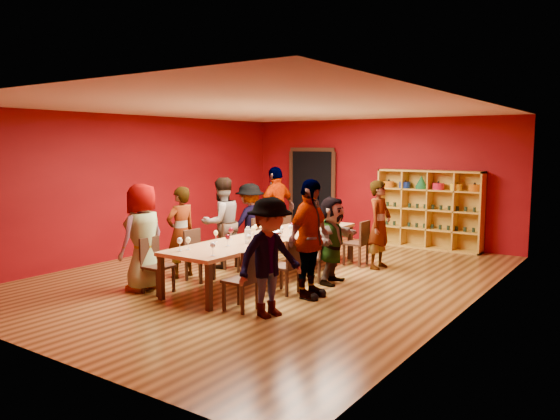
% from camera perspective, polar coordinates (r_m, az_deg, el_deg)
% --- Properties ---
extents(room_shell, '(7.10, 9.10, 3.04)m').
position_cam_1_polar(room_shell, '(9.71, -1.07, 1.68)').
color(room_shell, brown).
rests_on(room_shell, ground).
extents(tasting_table, '(1.10, 4.50, 0.75)m').
position_cam_1_polar(tasting_table, '(9.81, -1.06, -2.98)').
color(tasting_table, tan).
rests_on(tasting_table, ground).
extents(doorway, '(1.40, 0.17, 2.30)m').
position_cam_1_polar(doorway, '(14.42, 3.47, 1.84)').
color(doorway, black).
rests_on(doorway, ground).
extents(shelving_unit, '(2.40, 0.40, 1.80)m').
position_cam_1_polar(shelving_unit, '(12.96, 15.35, 0.43)').
color(shelving_unit, gold).
rests_on(shelving_unit, ground).
extents(chair_person_left_0, '(0.42, 0.42, 0.89)m').
position_cam_1_polar(chair_person_left_0, '(9.04, -12.99, -5.31)').
color(chair_person_left_0, black).
rests_on(chair_person_left_0, ground).
extents(person_left_0, '(0.51, 0.88, 1.75)m').
position_cam_1_polar(person_left_0, '(9.16, -14.14, -2.77)').
color(person_left_0, '#6194C9').
rests_on(person_left_0, ground).
extents(chair_person_left_1, '(0.42, 0.42, 0.89)m').
position_cam_1_polar(chair_person_left_1, '(9.71, -8.69, -4.38)').
color(chair_person_left_1, black).
rests_on(chair_person_left_1, ground).
extents(person_left_1, '(0.51, 0.64, 1.64)m').
position_cam_1_polar(person_left_1, '(9.92, -10.31, -2.29)').
color(person_left_1, '#525258').
rests_on(person_left_1, ground).
extents(chair_person_left_2, '(0.42, 0.42, 0.89)m').
position_cam_1_polar(chair_person_left_2, '(10.46, -4.84, -3.52)').
color(chair_person_left_2, black).
rests_on(chair_person_left_2, ground).
extents(person_left_2, '(0.70, 0.95, 1.75)m').
position_cam_1_polar(person_left_2, '(10.60, -6.12, -1.33)').
color(person_left_2, '#5C7EBF').
rests_on(person_left_2, ground).
extents(chair_person_left_3, '(0.42, 0.42, 0.89)m').
position_cam_1_polar(chair_person_left_3, '(11.17, -1.86, -2.84)').
color(chair_person_left_3, black).
rests_on(chair_person_left_3, ground).
extents(person_left_3, '(0.60, 1.08, 1.58)m').
position_cam_1_polar(person_left_3, '(11.31, -3.17, -1.21)').
color(person_left_3, silver).
rests_on(person_left_3, ground).
extents(chair_person_left_4, '(0.42, 0.42, 0.89)m').
position_cam_1_polar(chair_person_left_4, '(11.97, 1.00, -2.19)').
color(chair_person_left_4, black).
rests_on(chair_person_left_4, ground).
extents(person_left_4, '(0.64, 1.16, 1.90)m').
position_cam_1_polar(person_left_4, '(12.11, -0.37, 0.08)').
color(person_left_4, '#D58F93').
rests_on(person_left_4, ground).
extents(chair_person_right_0, '(0.42, 0.42, 0.89)m').
position_cam_1_polar(chair_person_right_0, '(7.86, -3.69, -6.99)').
color(chair_person_right_0, black).
rests_on(chair_person_right_0, ground).
extents(person_right_0, '(0.70, 1.15, 1.66)m').
position_cam_1_polar(person_right_0, '(7.52, -1.08, -4.98)').
color(person_right_0, '#121832').
rests_on(person_right_0, ground).
extents(chair_person_right_1, '(0.42, 0.42, 0.89)m').
position_cam_1_polar(chair_person_right_1, '(8.73, 0.86, -5.58)').
color(chair_person_right_1, black).
rests_on(chair_person_right_1, ground).
extents(person_right_1, '(0.53, 1.10, 1.85)m').
position_cam_1_polar(person_right_1, '(8.43, 3.09, -3.04)').
color(person_right_1, '#5B82BB').
rests_on(person_right_1, ground).
extents(chair_person_right_2, '(0.42, 0.42, 0.89)m').
position_cam_1_polar(chair_person_right_2, '(9.54, 4.18, -4.52)').
color(chair_person_right_2, black).
rests_on(chair_person_right_2, ground).
extents(person_right_2, '(0.57, 1.43, 1.50)m').
position_cam_1_polar(person_right_2, '(9.38, 5.47, -3.16)').
color(person_right_2, pink).
rests_on(person_right_2, ground).
extents(chair_person_right_4, '(0.42, 0.42, 0.89)m').
position_cam_1_polar(chair_person_right_4, '(10.87, 8.31, -3.18)').
color(chair_person_right_4, black).
rests_on(chair_person_right_4, ground).
extents(person_right_4, '(0.46, 0.63, 1.70)m').
position_cam_1_polar(person_right_4, '(10.64, 10.35, -1.52)').
color(person_right_4, pink).
rests_on(person_right_4, ground).
extents(wine_glass_0, '(0.07, 0.07, 0.18)m').
position_cam_1_polar(wine_glass_0, '(10.07, -2.07, -1.70)').
color(wine_glass_0, white).
rests_on(wine_glass_0, tasting_table).
extents(wine_glass_1, '(0.08, 0.08, 0.19)m').
position_cam_1_polar(wine_glass_1, '(8.80, -5.48, -2.88)').
color(wine_glass_1, white).
rests_on(wine_glass_1, tasting_table).
extents(wine_glass_2, '(0.09, 0.09, 0.22)m').
position_cam_1_polar(wine_glass_2, '(9.49, -2.80, -2.05)').
color(wine_glass_2, white).
rests_on(wine_glass_2, tasting_table).
extents(wine_glass_3, '(0.08, 0.08, 0.21)m').
position_cam_1_polar(wine_glass_3, '(9.72, 1.10, -1.86)').
color(wine_glass_3, white).
rests_on(wine_glass_3, tasting_table).
extents(wine_glass_4, '(0.07, 0.07, 0.18)m').
position_cam_1_polar(wine_glass_4, '(8.89, -2.44, -2.82)').
color(wine_glass_4, white).
rests_on(wine_glass_4, tasting_table).
extents(wine_glass_5, '(0.08, 0.08, 0.21)m').
position_cam_1_polar(wine_glass_5, '(8.06, -7.04, -3.72)').
color(wine_glass_5, white).
rests_on(wine_glass_5, tasting_table).
extents(wine_glass_6, '(0.07, 0.07, 0.18)m').
position_cam_1_polar(wine_glass_6, '(11.03, 2.39, -0.96)').
color(wine_glass_6, white).
rests_on(wine_glass_6, tasting_table).
extents(wine_glass_7, '(0.09, 0.09, 0.21)m').
position_cam_1_polar(wine_glass_7, '(10.34, 3.16, -1.34)').
color(wine_glass_7, white).
rests_on(wine_glass_7, tasting_table).
extents(wine_glass_8, '(0.08, 0.08, 0.20)m').
position_cam_1_polar(wine_glass_8, '(9.22, -6.72, -2.45)').
color(wine_glass_8, white).
rests_on(wine_glass_8, tasting_table).
extents(wine_glass_9, '(0.08, 0.08, 0.20)m').
position_cam_1_polar(wine_glass_9, '(8.58, -9.58, -3.15)').
color(wine_glass_9, white).
rests_on(wine_glass_9, tasting_table).
extents(wine_glass_10, '(0.08, 0.08, 0.19)m').
position_cam_1_polar(wine_glass_10, '(11.27, 5.87, -0.76)').
color(wine_glass_10, white).
rests_on(wine_glass_10, tasting_table).
extents(wine_glass_11, '(0.08, 0.08, 0.20)m').
position_cam_1_polar(wine_glass_11, '(11.41, 2.84, -0.62)').
color(wine_glass_11, white).
rests_on(wine_glass_11, tasting_table).
extents(wine_glass_12, '(0.07, 0.07, 0.18)m').
position_cam_1_polar(wine_glass_12, '(11.52, 3.43, -0.62)').
color(wine_glass_12, white).
rests_on(wine_glass_12, tasting_table).
extents(wine_glass_13, '(0.08, 0.08, 0.20)m').
position_cam_1_polar(wine_glass_13, '(9.58, 0.14, -2.04)').
color(wine_glass_13, white).
rests_on(wine_glass_13, tasting_table).
extents(wine_glass_14, '(0.08, 0.08, 0.20)m').
position_cam_1_polar(wine_glass_14, '(10.03, 1.19, -1.65)').
color(wine_glass_14, white).
rests_on(wine_glass_14, tasting_table).
extents(wine_glass_15, '(0.09, 0.09, 0.22)m').
position_cam_1_polar(wine_glass_15, '(9.38, -5.15, -2.17)').
color(wine_glass_15, white).
rests_on(wine_glass_15, tasting_table).
extents(wine_glass_16, '(0.08, 0.08, 0.20)m').
position_cam_1_polar(wine_glass_16, '(8.72, -3.30, -2.91)').
color(wine_glass_16, white).
rests_on(wine_glass_16, tasting_table).
extents(wine_glass_17, '(0.09, 0.09, 0.22)m').
position_cam_1_polar(wine_glass_17, '(10.59, 0.07, -1.12)').
color(wine_glass_17, white).
rests_on(wine_glass_17, tasting_table).
extents(wine_glass_18, '(0.09, 0.09, 0.21)m').
position_cam_1_polar(wine_glass_18, '(8.50, -10.44, -3.22)').
color(wine_glass_18, white).
rests_on(wine_glass_18, tasting_table).
extents(wine_glass_19, '(0.07, 0.07, 0.18)m').
position_cam_1_polar(wine_glass_19, '(11.09, 5.58, -0.95)').
color(wine_glass_19, white).
rests_on(wine_glass_19, tasting_table).
extents(wine_glass_20, '(0.07, 0.07, 0.18)m').
position_cam_1_polar(wine_glass_20, '(9.94, -2.58, -1.79)').
color(wine_glass_20, white).
rests_on(wine_glass_20, tasting_table).
extents(spittoon_bowl, '(0.28, 0.28, 0.15)m').
position_cam_1_polar(spittoon_bowl, '(9.68, -0.49, -2.42)').
color(spittoon_bowl, silver).
rests_on(spittoon_bowl, tasting_table).
extents(carafe_a, '(0.12, 0.12, 0.24)m').
position_cam_1_polar(carafe_a, '(10.09, -0.27, -1.78)').
color(carafe_a, white).
rests_on(carafe_a, tasting_table).
extents(carafe_b, '(0.14, 0.14, 0.28)m').
position_cam_1_polar(carafe_b, '(9.03, -3.37, -2.71)').
color(carafe_b, white).
rests_on(carafe_b, tasting_table).
extents(wine_bottle, '(0.10, 0.10, 0.30)m').
position_cam_1_polar(wine_bottle, '(10.93, 4.57, -1.12)').
color(wine_bottle, '#143717').
rests_on(wine_bottle, tasting_table).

